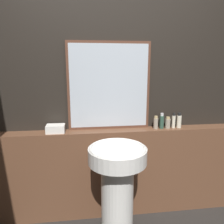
% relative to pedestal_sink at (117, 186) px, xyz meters
% --- Properties ---
extents(wall_back, '(8.00, 0.06, 2.50)m').
position_rel_pedestal_sink_xyz_m(wall_back, '(0.10, 0.55, 0.69)').
color(wall_back, black).
rests_on(wall_back, ground_plane).
extents(vanity_counter, '(2.44, 0.18, 0.92)m').
position_rel_pedestal_sink_xyz_m(vanity_counter, '(0.10, 0.44, -0.10)').
color(vanity_counter, brown).
rests_on(vanity_counter, ground_plane).
extents(pedestal_sink, '(0.48, 0.48, 0.91)m').
position_rel_pedestal_sink_xyz_m(pedestal_sink, '(0.00, 0.00, 0.00)').
color(pedestal_sink, silver).
rests_on(pedestal_sink, ground_plane).
extents(mirror, '(0.82, 0.03, 0.87)m').
position_rel_pedestal_sink_xyz_m(mirror, '(-0.01, 0.51, 0.80)').
color(mirror, '#563323').
rests_on(mirror, vanity_counter).
extents(towel_stack, '(0.18, 0.13, 0.07)m').
position_rel_pedestal_sink_xyz_m(towel_stack, '(-0.54, 0.44, 0.40)').
color(towel_stack, silver).
rests_on(towel_stack, vanity_counter).
extents(shampoo_bottle, '(0.05, 0.05, 0.13)m').
position_rel_pedestal_sink_xyz_m(shampoo_bottle, '(0.47, 0.44, 0.43)').
color(shampoo_bottle, gray).
rests_on(shampoo_bottle, vanity_counter).
extents(conditioner_bottle, '(0.04, 0.04, 0.16)m').
position_rel_pedestal_sink_xyz_m(conditioner_bottle, '(0.53, 0.44, 0.44)').
color(conditioner_bottle, '#2D4C3D').
rests_on(conditioner_bottle, vanity_counter).
extents(lotion_bottle, '(0.05, 0.05, 0.12)m').
position_rel_pedestal_sink_xyz_m(lotion_bottle, '(0.59, 0.44, 0.42)').
color(lotion_bottle, gray).
rests_on(lotion_bottle, vanity_counter).
extents(body_wash_bottle, '(0.04, 0.04, 0.16)m').
position_rel_pedestal_sink_xyz_m(body_wash_bottle, '(0.66, 0.44, 0.44)').
color(body_wash_bottle, beige).
rests_on(body_wash_bottle, vanity_counter).
extents(hand_soap_bottle, '(0.05, 0.05, 0.16)m').
position_rel_pedestal_sink_xyz_m(hand_soap_bottle, '(0.72, 0.44, 0.44)').
color(hand_soap_bottle, beige).
rests_on(hand_soap_bottle, vanity_counter).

